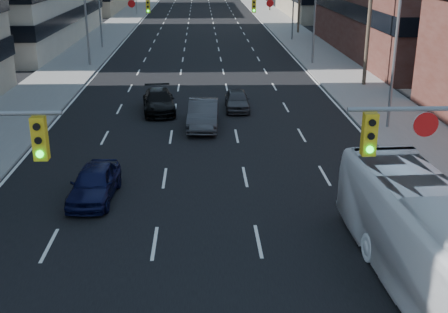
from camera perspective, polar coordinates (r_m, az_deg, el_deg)
name	(u,v)px	position (r m, az deg, el deg)	size (l,w,h in m)	color
storefront_right_mid	(447,8)	(60.53, 21.75, 13.85)	(20.00, 30.00, 9.00)	#472119
signal_far_left	(113,17)	(51.11, -11.22, 13.75)	(6.09, 0.33, 6.00)	slate
signal_far_right	(289,16)	(51.15, 6.58, 13.99)	(6.09, 0.33, 6.00)	slate
utility_pole_block	(370,8)	(43.25, 14.63, 14.42)	(2.20, 0.28, 11.00)	#4C3D2D
streetlight_right_near	(393,40)	(32.35, 16.82, 11.28)	(2.03, 0.22, 9.00)	slate
transit_bus	(438,250)	(17.18, 20.89, -8.83)	(2.60, 11.13, 3.10)	white
sedan_blue	(94,183)	(23.31, -13.03, -2.63)	(1.66, 4.13, 1.41)	black
sedan_grey_center	(203,114)	(32.26, -2.12, 4.33)	(1.67, 4.78, 1.57)	#363739
sedan_black_far	(159,101)	(35.76, -6.65, 5.60)	(1.94, 4.77, 1.38)	black
sedan_grey_right	(237,100)	(36.08, 1.33, 5.77)	(1.50, 3.73, 1.27)	#363639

